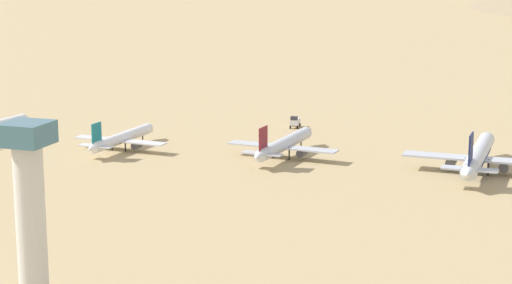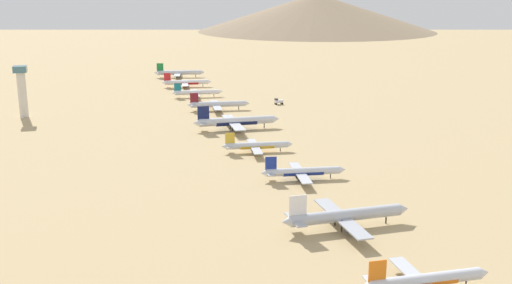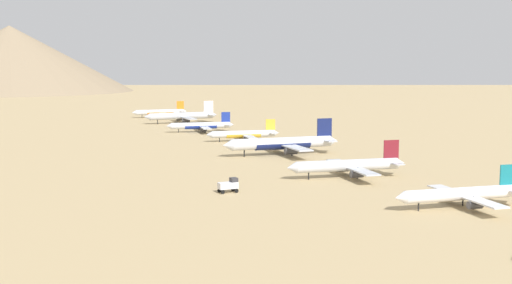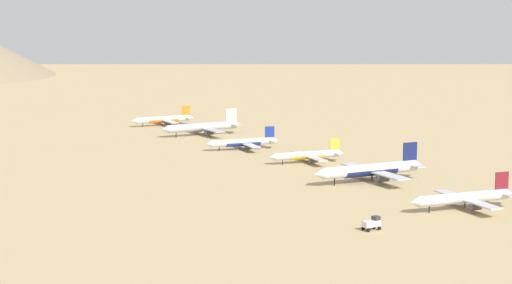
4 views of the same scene
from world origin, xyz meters
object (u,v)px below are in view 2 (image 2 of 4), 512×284
(parked_jet_3, at_px, (257,146))
(parked_jet_4, at_px, (236,121))
(service_truck, at_px, (278,101))
(control_tower, at_px, (22,89))
(parked_jet_8, at_px, (179,73))
(parked_jet_0, at_px, (425,280))
(parked_jet_2, at_px, (302,172))
(parked_jet_1, at_px, (345,216))
(parked_jet_7, at_px, (186,82))
(parked_jet_6, at_px, (197,92))
(parked_jet_5, at_px, (218,104))

(parked_jet_3, height_order, parked_jet_4, parked_jet_4)
(service_truck, bearing_deg, parked_jet_3, -111.45)
(parked_jet_3, xyz_separation_m, control_tower, (-109.86, 104.94, 13.27))
(parked_jet_8, distance_m, service_truck, 136.62)
(parked_jet_0, height_order, parked_jet_2, parked_jet_0)
(parked_jet_1, xyz_separation_m, service_truck, (36.95, 198.09, -2.08))
(parked_jet_1, xyz_separation_m, parked_jet_2, (2.81, 49.48, -0.91))
(parked_jet_2, relative_size, service_truck, 6.29)
(parked_jet_3, distance_m, parked_jet_8, 234.23)
(parked_jet_1, xyz_separation_m, parked_jet_7, (-10.21, 278.14, -0.62))
(parked_jet_2, height_order, parked_jet_4, parked_jet_4)
(parked_jet_1, relative_size, parked_jet_4, 0.93)
(parked_jet_6, bearing_deg, parked_jet_2, -86.27)
(parked_jet_6, xyz_separation_m, parked_jet_7, (-0.94, 43.08, 0.20))
(parked_jet_1, bearing_deg, parked_jet_7, 92.10)
(parked_jet_4, distance_m, parked_jet_5, 51.30)
(parked_jet_8, bearing_deg, service_truck, -70.21)
(control_tower, bearing_deg, parked_jet_7, 37.77)
(parked_jet_7, bearing_deg, parked_jet_2, -86.74)
(parked_jet_6, distance_m, parked_jet_7, 43.09)
(parked_jet_8, height_order, control_tower, control_tower)
(parked_jet_0, relative_size, parked_jet_2, 1.03)
(parked_jet_4, xyz_separation_m, parked_jet_6, (-5.20, 97.15, -1.08))
(parked_jet_4, height_order, parked_jet_7, parked_jet_4)
(parked_jet_0, distance_m, parked_jet_2, 92.72)
(parked_jet_3, xyz_separation_m, parked_jet_7, (-5.65, 185.70, 0.39))
(service_truck, bearing_deg, parked_jet_1, -100.57)
(parked_jet_5, bearing_deg, service_truck, 12.28)
(parked_jet_0, relative_size, parked_jet_6, 1.01)
(parked_jet_2, distance_m, parked_jet_4, 88.71)
(parked_jet_1, bearing_deg, parked_jet_2, 86.75)
(parked_jet_3, bearing_deg, parked_jet_5, 89.58)
(parked_jet_1, relative_size, parked_jet_6, 1.24)
(parked_jet_0, height_order, service_truck, parked_jet_0)
(parked_jet_4, xyz_separation_m, control_tower, (-110.35, 59.47, 12.00))
(parked_jet_0, relative_size, parked_jet_1, 0.81)
(parked_jet_8, relative_size, control_tower, 1.38)
(parked_jet_3, xyz_separation_m, parked_jet_8, (-4.75, 234.18, 0.81))
(parked_jet_4, distance_m, parked_jet_7, 140.37)
(parked_jet_1, bearing_deg, parked_jet_8, 91.63)
(parked_jet_8, bearing_deg, parked_jet_1, -88.37)
(service_truck, xyz_separation_m, control_tower, (-151.37, -0.70, 14.34))
(parked_jet_2, xyz_separation_m, parked_jet_8, (-12.12, 277.15, 0.70))
(parked_jet_2, distance_m, control_tower, 189.19)
(parked_jet_1, xyz_separation_m, parked_jet_5, (-3.85, 189.21, -0.47))
(parked_jet_7, bearing_deg, parked_jet_3, -88.26)
(parked_jet_0, height_order, parked_jet_1, parked_jet_1)
(parked_jet_4, distance_m, parked_jet_8, 188.78)
(parked_jet_0, relative_size, parked_jet_3, 1.06)
(parked_jet_2, relative_size, parked_jet_3, 1.03)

